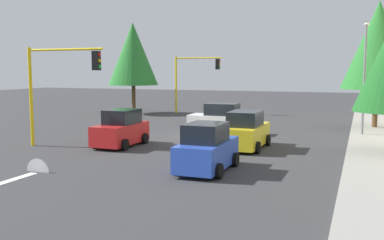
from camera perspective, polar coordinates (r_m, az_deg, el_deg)
name	(u,v)px	position (r m, az deg, el deg)	size (l,w,h in m)	color
ground_plane	(200,138)	(27.17, 1.05, -2.26)	(120.00, 120.00, 0.00)	#353538
sidewalk_kerb	(384,134)	(30.57, 23.31, -1.67)	(80.00, 4.00, 0.15)	gray
lane_arrow_near	(29,175)	(18.78, -20.10, -6.57)	(2.40, 1.10, 1.10)	silver
traffic_signal_near_right	(59,76)	(24.26, -16.61, 5.35)	(0.36, 4.59, 5.29)	yellow
traffic_signal_far_right	(194,73)	(41.95, 0.29, 6.01)	(0.36, 4.59, 5.35)	yellow
street_lamp_curbside	(365,66)	(28.88, 21.21, 6.48)	(2.15, 0.28, 7.00)	slate
tree_roadside_mid	(378,45)	(33.32, 22.67, 8.81)	(4.79, 4.79, 8.78)	brown
tree_opposite_side	(133,54)	(42.37, -7.54, 8.35)	(4.63, 4.63, 8.47)	brown
car_white	(220,120)	(28.74, 3.59, 0.01)	(2.02, 3.87, 1.98)	white
car_red	(121,130)	(24.37, -9.06, -1.22)	(3.64, 1.97, 1.98)	red
car_blue	(207,149)	(18.15, 1.90, -3.75)	(3.76, 1.94, 1.98)	blue
car_yellow	(246,131)	(23.47, 6.90, -1.47)	(4.10, 2.02, 1.98)	yellow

